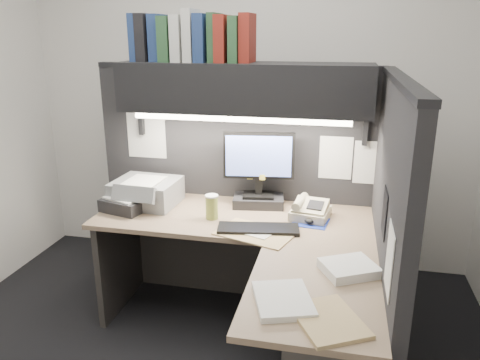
{
  "coord_description": "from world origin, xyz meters",
  "views": [
    {
      "loc": [
        0.72,
        -2.09,
        1.82
      ],
      "look_at": [
        0.15,
        0.51,
        0.98
      ],
      "focal_mm": 35.0,
      "sensor_mm": 36.0,
      "label": 1
    }
  ],
  "objects_px": {
    "monitor": "(259,177)",
    "keyboard": "(258,229)",
    "printer": "(147,192)",
    "coffee_cup": "(212,208)",
    "overhead_shelf": "(244,88)",
    "notebook_stack": "(126,204)",
    "desk": "(270,312)",
    "telephone": "(310,211)"
  },
  "relations": [
    {
      "from": "overhead_shelf",
      "to": "telephone",
      "type": "distance_m",
      "value": 0.86
    },
    {
      "from": "desk",
      "to": "telephone",
      "type": "height_order",
      "value": "telephone"
    },
    {
      "from": "desk",
      "to": "coffee_cup",
      "type": "xyz_separation_m",
      "value": [
        -0.44,
        0.49,
        0.36
      ]
    },
    {
      "from": "monitor",
      "to": "printer",
      "type": "distance_m",
      "value": 0.75
    },
    {
      "from": "desk",
      "to": "coffee_cup",
      "type": "relative_size",
      "value": 11.98
    },
    {
      "from": "overhead_shelf",
      "to": "telephone",
      "type": "bearing_deg",
      "value": -15.13
    },
    {
      "from": "notebook_stack",
      "to": "monitor",
      "type": "bearing_deg",
      "value": 17.37
    },
    {
      "from": "desk",
      "to": "keyboard",
      "type": "height_order",
      "value": "keyboard"
    },
    {
      "from": "desk",
      "to": "telephone",
      "type": "bearing_deg",
      "value": 77.1
    },
    {
      "from": "printer",
      "to": "overhead_shelf",
      "type": "bearing_deg",
      "value": 12.05
    },
    {
      "from": "overhead_shelf",
      "to": "monitor",
      "type": "relative_size",
      "value": 3.15
    },
    {
      "from": "keyboard",
      "to": "printer",
      "type": "bearing_deg",
      "value": 151.39
    },
    {
      "from": "monitor",
      "to": "keyboard",
      "type": "height_order",
      "value": "monitor"
    },
    {
      "from": "telephone",
      "to": "printer",
      "type": "bearing_deg",
      "value": -171.35
    },
    {
      "from": "telephone",
      "to": "notebook_stack",
      "type": "bearing_deg",
      "value": -164.5
    },
    {
      "from": "overhead_shelf",
      "to": "keyboard",
      "type": "distance_m",
      "value": 0.87
    },
    {
      "from": "desk",
      "to": "overhead_shelf",
      "type": "xyz_separation_m",
      "value": [
        -0.3,
        0.75,
        1.06
      ]
    },
    {
      "from": "desk",
      "to": "keyboard",
      "type": "bearing_deg",
      "value": 109.96
    },
    {
      "from": "monitor",
      "to": "coffee_cup",
      "type": "xyz_separation_m",
      "value": [
        -0.24,
        -0.28,
        -0.13
      ]
    },
    {
      "from": "overhead_shelf",
      "to": "notebook_stack",
      "type": "xyz_separation_m",
      "value": [
        -0.73,
        -0.24,
        -0.73
      ]
    },
    {
      "from": "desk",
      "to": "coffee_cup",
      "type": "distance_m",
      "value": 0.75
    },
    {
      "from": "desk",
      "to": "monitor",
      "type": "relative_size",
      "value": 3.46
    },
    {
      "from": "desk",
      "to": "notebook_stack",
      "type": "bearing_deg",
      "value": 153.52
    },
    {
      "from": "overhead_shelf",
      "to": "keyboard",
      "type": "bearing_deg",
      "value": -66.52
    },
    {
      "from": "desk",
      "to": "printer",
      "type": "height_order",
      "value": "printer"
    },
    {
      "from": "monitor",
      "to": "keyboard",
      "type": "relative_size",
      "value": 1.05
    },
    {
      "from": "coffee_cup",
      "to": "telephone",
      "type": "bearing_deg",
      "value": 13.63
    },
    {
      "from": "desk",
      "to": "monitor",
      "type": "distance_m",
      "value": 0.93
    },
    {
      "from": "telephone",
      "to": "coffee_cup",
      "type": "bearing_deg",
      "value": -156.75
    },
    {
      "from": "desk",
      "to": "telephone",
      "type": "distance_m",
      "value": 0.73
    },
    {
      "from": "coffee_cup",
      "to": "printer",
      "type": "xyz_separation_m",
      "value": [
        -0.5,
        0.16,
        0.01
      ]
    },
    {
      "from": "overhead_shelf",
      "to": "notebook_stack",
      "type": "bearing_deg",
      "value": -161.6
    },
    {
      "from": "desk",
      "to": "overhead_shelf",
      "type": "bearing_deg",
      "value": 111.79
    },
    {
      "from": "desk",
      "to": "printer",
      "type": "bearing_deg",
      "value": 145.33
    },
    {
      "from": "notebook_stack",
      "to": "desk",
      "type": "bearing_deg",
      "value": -26.48
    },
    {
      "from": "printer",
      "to": "coffee_cup",
      "type": "bearing_deg",
      "value": -15.06
    },
    {
      "from": "keyboard",
      "to": "telephone",
      "type": "bearing_deg",
      "value": 34.53
    },
    {
      "from": "telephone",
      "to": "coffee_cup",
      "type": "height_order",
      "value": "coffee_cup"
    },
    {
      "from": "telephone",
      "to": "printer",
      "type": "xyz_separation_m",
      "value": [
        -1.08,
        0.02,
        0.04
      ]
    },
    {
      "from": "notebook_stack",
      "to": "coffee_cup",
      "type": "bearing_deg",
      "value": -2.18
    },
    {
      "from": "monitor",
      "to": "printer",
      "type": "height_order",
      "value": "monitor"
    },
    {
      "from": "monitor",
      "to": "keyboard",
      "type": "xyz_separation_m",
      "value": [
        0.07,
        -0.4,
        -0.18
      ]
    }
  ]
}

